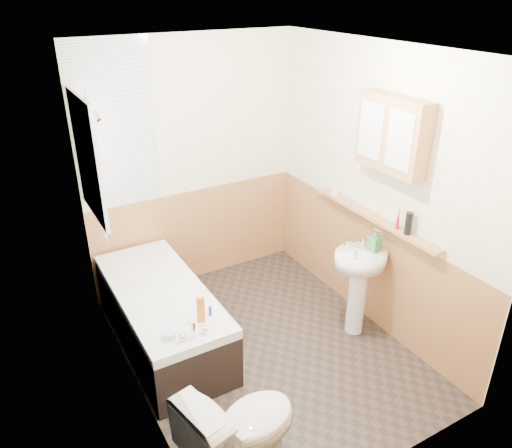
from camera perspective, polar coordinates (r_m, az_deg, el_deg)
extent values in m
plane|color=black|center=(4.52, 0.97, -13.95)|extent=(2.80, 2.80, 0.00)
plane|color=white|center=(3.48, 1.30, 19.38)|extent=(2.80, 2.80, 0.00)
cube|color=#F2E9C8|center=(5.00, -7.24, 6.57)|extent=(2.20, 0.02, 2.50)
cube|color=#F2E9C8|center=(2.89, 15.84, -10.14)|extent=(2.20, 0.02, 2.50)
cube|color=#F2E9C8|center=(3.46, -14.91, -3.51)|extent=(0.02, 2.80, 2.50)
cube|color=#F2E9C8|center=(4.46, 13.49, 3.55)|extent=(0.02, 2.80, 2.50)
cube|color=#B47E4A|center=(4.78, 12.36, -4.83)|extent=(0.01, 2.80, 1.00)
cube|color=#B47E4A|center=(3.39, 13.93, -20.26)|extent=(2.20, 0.01, 1.00)
cube|color=#B47E4A|center=(5.28, -6.70, -1.18)|extent=(2.20, 0.01, 1.00)
cube|color=white|center=(3.46, -14.56, -3.42)|extent=(0.01, 2.80, 2.50)
cube|color=white|center=(4.62, -15.90, 10.64)|extent=(0.75, 0.01, 1.50)
cube|color=white|center=(4.17, -18.64, 7.18)|extent=(0.03, 0.79, 0.99)
cube|color=white|center=(4.17, -18.48, 7.22)|extent=(0.01, 0.70, 0.90)
cube|color=white|center=(4.17, -18.46, 7.22)|extent=(0.01, 0.04, 0.90)
cube|color=black|center=(4.51, -10.61, -10.70)|extent=(0.70, 1.66, 0.48)
cube|color=white|center=(4.35, -10.91, -7.74)|extent=(0.70, 1.66, 0.08)
cube|color=white|center=(4.35, -10.90, -7.85)|extent=(0.56, 1.52, 0.04)
cylinder|color=silver|center=(3.72, -7.13, -11.89)|extent=(0.04, 0.04, 0.14)
sphere|color=silver|center=(3.72, -8.41, -12.65)|extent=(0.06, 0.06, 0.06)
sphere|color=silver|center=(3.77, -5.83, -11.86)|extent=(0.06, 0.06, 0.06)
cylinder|color=silver|center=(4.00, -17.70, 5.85)|extent=(0.02, 0.02, 1.21)
cylinder|color=silver|center=(4.21, -16.68, -1.24)|extent=(0.04, 0.04, 0.02)
cylinder|color=silver|center=(3.85, -18.84, 13.59)|extent=(0.04, 0.04, 0.02)
cylinder|color=silver|center=(3.90, -17.79, 11.56)|extent=(0.07, 0.08, 0.09)
imported|color=white|center=(3.36, -1.62, -22.67)|extent=(0.86, 0.60, 0.77)
cylinder|color=white|center=(4.60, 11.40, -8.50)|extent=(0.16, 0.16, 0.67)
ellipsoid|color=white|center=(4.38, 11.89, -3.91)|extent=(0.48, 0.39, 0.13)
cylinder|color=silver|center=(4.33, 10.29, -2.54)|extent=(0.03, 0.03, 0.08)
cylinder|color=silver|center=(4.44, 12.14, -1.95)|extent=(0.03, 0.03, 0.08)
cylinder|color=silver|center=(4.36, 11.42, -2.02)|extent=(0.02, 0.11, 0.09)
cube|color=#B47E4A|center=(4.44, 13.16, 0.81)|extent=(0.10, 1.50, 0.03)
cube|color=#B47E4A|center=(4.07, 15.35, 9.86)|extent=(0.16, 0.66, 0.59)
cube|color=silver|center=(3.90, 16.10, 9.10)|extent=(0.01, 0.25, 0.44)
cube|color=silver|center=(4.12, 12.98, 10.34)|extent=(0.01, 0.25, 0.44)
cylinder|color=black|center=(4.14, 17.05, 0.07)|extent=(0.08, 0.08, 0.19)
cone|color=maroon|center=(4.21, 15.95, 0.67)|extent=(0.04, 0.04, 0.19)
cylinder|color=silver|center=(4.79, 9.05, 3.54)|extent=(0.08, 0.08, 0.04)
imported|color=#388447|center=(4.37, 13.38, -2.43)|extent=(0.11, 0.21, 0.09)
cylinder|color=silver|center=(4.20, 11.31, -3.42)|extent=(0.04, 0.04, 0.10)
cube|color=orange|center=(3.85, -6.34, -9.70)|extent=(0.07, 0.05, 0.21)
cylinder|color=silver|center=(3.77, -9.84, -12.42)|extent=(0.11, 0.11, 0.05)
cylinder|color=#19339E|center=(3.95, -5.25, -9.85)|extent=(0.03, 0.03, 0.08)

